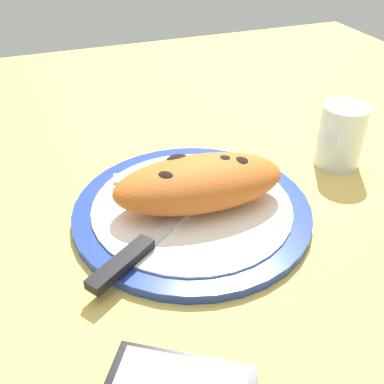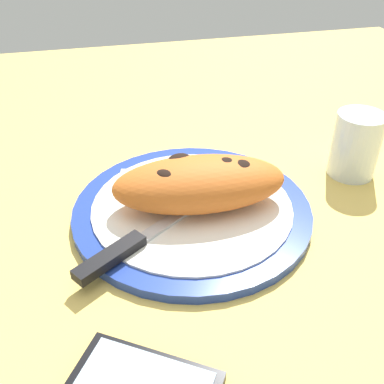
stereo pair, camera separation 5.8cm
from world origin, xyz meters
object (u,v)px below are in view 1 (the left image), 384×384
(calzone, at_px, (199,182))
(water_glass, at_px, (340,140))
(plate, at_px, (192,210))
(fork, at_px, (164,176))
(knife, at_px, (140,248))

(calzone, relative_size, water_glass, 2.40)
(plate, xyz_separation_m, fork, (0.01, -0.08, 0.01))
(plate, distance_m, calzone, 0.04)
(plate, relative_size, fork, 1.78)
(plate, height_order, knife, knife)
(knife, xyz_separation_m, water_glass, (-0.34, -0.11, 0.02))
(fork, bearing_deg, water_glass, 173.29)
(calzone, bearing_deg, fork, -71.96)
(plate, relative_size, knife, 1.59)
(fork, relative_size, water_glass, 1.83)
(calzone, distance_m, water_glass, 0.25)
(fork, height_order, water_glass, water_glass)
(calzone, xyz_separation_m, fork, (0.02, -0.07, -0.03))
(calzone, bearing_deg, plate, 6.78)
(plate, xyz_separation_m, calzone, (-0.01, -0.00, 0.04))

